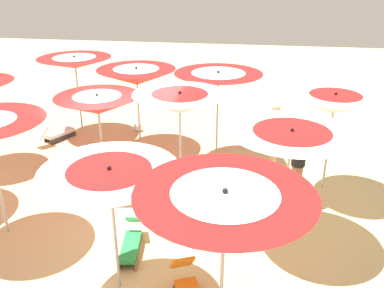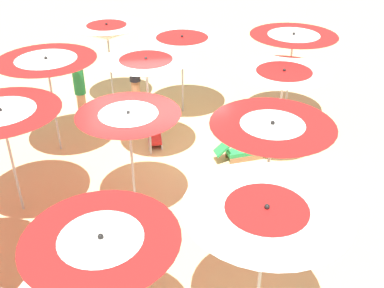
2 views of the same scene
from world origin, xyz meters
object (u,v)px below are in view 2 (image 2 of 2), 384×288
object	(u,v)px
beach_umbrella_0	(293,41)
beach_umbrella_1	(182,43)
beach_umbrella_5	(47,66)
lounger_2	(270,123)
beach_umbrella_2	(107,32)
beach_umbrella_9	(266,220)
lounger_0	(241,152)
beach_umbrella_8	(3,122)
beachgoer_1	(80,90)
beach_umbrella_4	(146,68)
beach_umbrella_7	(129,123)
beachgoer_0	(135,77)
lounger_3	(154,132)
beach_umbrella_6	(272,134)
beach_umbrella_10	(102,249)
beach_umbrella_3	(283,80)

from	to	relation	value
beach_umbrella_0	beach_umbrella_1	size ratio (longest dim) A/B	1.08
beach_umbrella_5	lounger_2	distance (m)	5.72
beach_umbrella_1	beach_umbrella_2	xyz separation A→B (m)	(1.95, -1.04, 0.08)
beach_umbrella_9	lounger_0	xyz separation A→B (m)	(-0.99, -4.65, -1.92)
beach_umbrella_5	beach_umbrella_8	xyz separation A→B (m)	(0.56, 2.29, -0.17)
beach_umbrella_5	beachgoer_1	distance (m)	2.00
beach_umbrella_4	beach_umbrella_7	xyz separation A→B (m)	(0.48, 1.97, -0.29)
beach_umbrella_5	beach_umbrella_7	size ratio (longest dim) A/B	1.09
lounger_2	beachgoer_0	distance (m)	3.93
beach_umbrella_7	beach_umbrella_0	bearing A→B (deg)	-143.19
lounger_0	beach_umbrella_7	bearing A→B (deg)	-158.68
beachgoer_1	beach_umbrella_5	bearing A→B (deg)	-98.86
beach_umbrella_4	lounger_3	distance (m)	2.16
beach_umbrella_0	beach_umbrella_6	distance (m)	4.78
beach_umbrella_2	lounger_2	world-z (taller)	beach_umbrella_2
beach_umbrella_0	beachgoer_1	world-z (taller)	beach_umbrella_0
beach_umbrella_8	beach_umbrella_1	bearing A→B (deg)	-134.58
beach_umbrella_10	lounger_3	xyz separation A→B (m)	(-1.08, -6.04, -1.83)
beach_umbrella_2	beach_umbrella_10	xyz separation A→B (m)	(0.07, 8.55, -0.05)
beach_umbrella_2	beach_umbrella_9	bearing A→B (deg)	103.20
beach_umbrella_3	beach_umbrella_9	xyz separation A→B (m)	(1.85, 4.69, 0.16)
beach_umbrella_2	beachgoer_0	bearing A→B (deg)	133.32
beach_umbrella_2	beach_umbrella_4	distance (m)	3.35
beach_umbrella_0	beach_umbrella_5	xyz separation A→B (m)	(5.96, 0.62, -0.06)
beach_umbrella_8	lounger_3	distance (m)	4.19
beach_umbrella_0	lounger_2	size ratio (longest dim) A/B	1.99
beach_umbrella_6	beach_umbrella_9	xyz separation A→B (m)	(0.72, 2.05, -0.04)
beach_umbrella_4	beach_umbrella_3	bearing A→B (deg)	170.39
lounger_2	beach_umbrella_3	bearing A→B (deg)	-123.64
beach_umbrella_10	lounger_0	xyz separation A→B (m)	(-3.04, -4.76, -1.83)
lounger_3	beachgoer_0	bearing A→B (deg)	-167.13
lounger_3	beachgoer_0	world-z (taller)	beachgoer_0
beach_umbrella_3	beach_umbrella_9	bearing A→B (deg)	68.49
beach_umbrella_2	beach_umbrella_9	distance (m)	8.66
beach_umbrella_1	beachgoer_1	world-z (taller)	beach_umbrella_1
lounger_0	beachgoer_1	size ratio (longest dim) A/B	0.70
lounger_0	lounger_3	size ratio (longest dim) A/B	0.90
beach_umbrella_4	beach_umbrella_5	distance (m)	2.26
lounger_3	beach_umbrella_3	bearing A→B (deg)	68.22
beach_umbrella_6	beachgoer_0	distance (m)	6.15
beachgoer_0	beach_umbrella_6	bearing A→B (deg)	168.67
beach_umbrella_7	beach_umbrella_9	bearing A→B (deg)	116.41
beach_umbrella_5	beach_umbrella_10	xyz separation A→B (m)	(-1.25, 5.91, -0.15)
beach_umbrella_3	beach_umbrella_6	bearing A→B (deg)	66.95
beach_umbrella_0	beach_umbrella_7	world-z (taller)	beach_umbrella_0
beach_umbrella_5	lounger_0	size ratio (longest dim) A/B	1.97
lounger_0	beach_umbrella_2	bearing A→B (deg)	120.50
beach_umbrella_7	beachgoer_1	bearing A→B (deg)	-73.40
beach_umbrella_10	beachgoer_1	bearing A→B (deg)	-84.16
beach_umbrella_1	beach_umbrella_3	world-z (taller)	beach_umbrella_1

